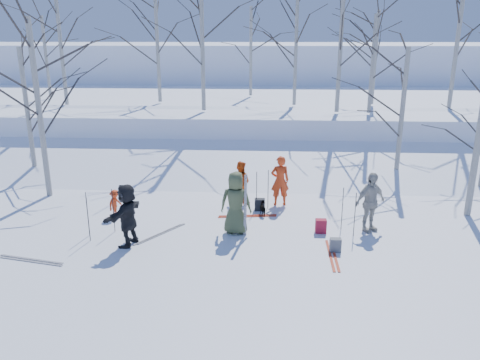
# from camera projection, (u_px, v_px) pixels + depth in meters

# --- Properties ---
(ground) EXTENTS (120.00, 120.00, 0.00)m
(ground) POSITION_uv_depth(u_px,v_px,m) (237.00, 238.00, 13.61)
(ground) COLOR white
(ground) RESTS_ON ground
(snow_ramp) EXTENTS (70.00, 9.49, 4.12)m
(snow_ramp) POSITION_uv_depth(u_px,v_px,m) (247.00, 168.00, 20.25)
(snow_ramp) COLOR white
(snow_ramp) RESTS_ON ground
(snow_plateau) EXTENTS (70.00, 18.00, 2.20)m
(snow_plateau) POSITION_uv_depth(u_px,v_px,m) (254.00, 113.00, 29.55)
(snow_plateau) COLOR white
(snow_plateau) RESTS_ON ground
(far_hill) EXTENTS (90.00, 30.00, 6.00)m
(far_hill) POSITION_uv_depth(u_px,v_px,m) (260.00, 73.00, 49.31)
(far_hill) COLOR white
(far_hill) RESTS_ON ground
(skier_olive_center) EXTENTS (0.96, 0.66, 1.88)m
(skier_olive_center) POSITION_uv_depth(u_px,v_px,m) (236.00, 203.00, 13.68)
(skier_olive_center) COLOR #455030
(skier_olive_center) RESTS_ON ground
(skier_red_north) EXTENTS (0.69, 0.50, 1.75)m
(skier_red_north) POSITION_uv_depth(u_px,v_px,m) (280.00, 181.00, 16.04)
(skier_red_north) COLOR red
(skier_red_north) RESTS_ON ground
(skier_redor_behind) EXTENTS (0.92, 0.85, 1.51)m
(skier_redor_behind) POSITION_uv_depth(u_px,v_px,m) (240.00, 182.00, 16.25)
(skier_redor_behind) COLOR #D64710
(skier_redor_behind) RESTS_ON ground
(skier_red_seated) EXTENTS (0.51, 0.66, 0.91)m
(skier_red_seated) POSITION_uv_depth(u_px,v_px,m) (115.00, 203.00, 15.09)
(skier_red_seated) COLOR red
(skier_red_seated) RESTS_ON ground
(skier_cream_east) EXTENTS (1.14, 0.93, 1.82)m
(skier_cream_east) POSITION_uv_depth(u_px,v_px,m) (370.00, 202.00, 13.84)
(skier_cream_east) COLOR beige
(skier_cream_east) RESTS_ON ground
(skier_grey_west) EXTENTS (0.95, 1.73, 1.78)m
(skier_grey_west) POSITION_uv_depth(u_px,v_px,m) (127.00, 215.00, 12.90)
(skier_grey_west) COLOR black
(skier_grey_west) RESTS_ON ground
(dog) EXTENTS (0.40, 0.59, 0.45)m
(dog) POSITION_uv_depth(u_px,v_px,m) (264.00, 209.00, 15.28)
(dog) COLOR black
(dog) RESTS_ON ground
(upright_ski_left) EXTENTS (0.11, 0.17, 1.90)m
(upright_ski_left) POSITION_uv_depth(u_px,v_px,m) (245.00, 206.00, 13.45)
(upright_ski_left) COLOR silver
(upright_ski_left) RESTS_ON ground
(upright_ski_right) EXTENTS (0.09, 0.23, 1.89)m
(upright_ski_right) POSITION_uv_depth(u_px,v_px,m) (245.00, 206.00, 13.42)
(upright_ski_right) COLOR silver
(upright_ski_right) RESTS_ON ground
(ski_pair_a) EXTENTS (0.97, 1.98, 0.02)m
(ski_pair_a) POSITION_uv_depth(u_px,v_px,m) (31.00, 260.00, 12.20)
(ski_pair_a) COLOR silver
(ski_pair_a) RESTS_ON ground
(ski_pair_b) EXTENTS (0.26, 1.91, 0.02)m
(ski_pair_b) POSITION_uv_depth(u_px,v_px,m) (332.00, 255.00, 12.49)
(ski_pair_b) COLOR #B33119
(ski_pair_b) RESTS_ON ground
(ski_pair_c) EXTENTS (0.67, 1.95, 0.02)m
(ski_pair_c) POSITION_uv_depth(u_px,v_px,m) (247.00, 216.00, 15.23)
(ski_pair_c) COLOR #B33119
(ski_pair_c) RESTS_ON ground
(ski_pair_d) EXTENTS (1.96, 2.09, 0.02)m
(ski_pair_d) POSITION_uv_depth(u_px,v_px,m) (160.00, 234.00, 13.84)
(ski_pair_d) COLOR silver
(ski_pair_d) RESTS_ON ground
(ski_pole_a) EXTENTS (0.02, 0.02, 1.34)m
(ski_pole_a) POSITION_uv_depth(u_px,v_px,m) (113.00, 211.00, 13.84)
(ski_pole_a) COLOR black
(ski_pole_a) RESTS_ON ground
(ski_pole_b) EXTENTS (0.02, 0.02, 1.34)m
(ski_pole_b) POSITION_uv_depth(u_px,v_px,m) (355.00, 215.00, 13.51)
(ski_pole_b) COLOR black
(ski_pole_b) RESTS_ON ground
(ski_pole_c) EXTENTS (0.02, 0.02, 1.34)m
(ski_pole_c) POSITION_uv_depth(u_px,v_px,m) (88.00, 214.00, 13.57)
(ski_pole_c) COLOR black
(ski_pole_c) RESTS_ON ground
(ski_pole_d) EXTENTS (0.02, 0.02, 1.34)m
(ski_pole_d) POSITION_uv_depth(u_px,v_px,m) (342.00, 209.00, 13.97)
(ski_pole_d) COLOR black
(ski_pole_d) RESTS_ON ground
(ski_pole_e) EXTENTS (0.02, 0.02, 1.34)m
(ski_pole_e) POSITION_uv_depth(u_px,v_px,m) (268.00, 189.00, 15.80)
(ski_pole_e) COLOR black
(ski_pole_e) RESTS_ON ground
(ski_pole_f) EXTENTS (0.02, 0.02, 1.34)m
(ski_pole_f) POSITION_uv_depth(u_px,v_px,m) (257.00, 191.00, 15.59)
(ski_pole_f) COLOR black
(ski_pole_f) RESTS_ON ground
(ski_pole_g) EXTENTS (0.02, 0.02, 1.34)m
(ski_pole_g) POSITION_uv_depth(u_px,v_px,m) (88.00, 219.00, 13.21)
(ski_pole_g) COLOR black
(ski_pole_g) RESTS_ON ground
(backpack_red) EXTENTS (0.32, 0.22, 0.42)m
(backpack_red) POSITION_uv_depth(u_px,v_px,m) (321.00, 226.00, 13.90)
(backpack_red) COLOR maroon
(backpack_red) RESTS_ON ground
(backpack_grey) EXTENTS (0.30, 0.20, 0.38)m
(backpack_grey) POSITION_uv_depth(u_px,v_px,m) (335.00, 245.00, 12.67)
(backpack_grey) COLOR #575A5F
(backpack_grey) RESTS_ON ground
(backpack_dark) EXTENTS (0.34, 0.24, 0.40)m
(backpack_dark) POSITION_uv_depth(u_px,v_px,m) (260.00, 205.00, 15.72)
(backpack_dark) COLOR black
(backpack_dark) RESTS_ON ground
(birch_plateau_a) EXTENTS (4.78, 4.78, 5.97)m
(birch_plateau_a) POSITION_uv_depth(u_px,v_px,m) (340.00, 47.00, 21.35)
(birch_plateau_a) COLOR silver
(birch_plateau_a) RESTS_ON snow_plateau
(birch_plateau_b) EXTENTS (4.49, 4.49, 5.55)m
(birch_plateau_b) POSITION_uv_depth(u_px,v_px,m) (61.00, 50.00, 23.77)
(birch_plateau_b) COLOR silver
(birch_plateau_b) RESTS_ON snow_plateau
(birch_plateau_c) EXTENTS (4.80, 4.80, 6.00)m
(birch_plateau_c) POSITION_uv_depth(u_px,v_px,m) (202.00, 46.00, 21.89)
(birch_plateau_c) COLOR silver
(birch_plateau_c) RESTS_ON snow_plateau
(birch_plateau_d) EXTENTS (3.69, 3.69, 4.41)m
(birch_plateau_d) POSITION_uv_depth(u_px,v_px,m) (372.00, 64.00, 21.32)
(birch_plateau_d) COLOR silver
(birch_plateau_d) RESTS_ON snow_plateau
(birch_plateau_e) EXTENTS (4.23, 4.23, 5.19)m
(birch_plateau_e) POSITION_uv_depth(u_px,v_px,m) (296.00, 54.00, 23.81)
(birch_plateau_e) COLOR silver
(birch_plateau_e) RESTS_ON snow_plateau
(birch_plateau_f) EXTENTS (5.29, 5.29, 6.70)m
(birch_plateau_f) POSITION_uv_depth(u_px,v_px,m) (458.00, 38.00, 22.44)
(birch_plateau_f) COLOR silver
(birch_plateau_f) RESTS_ON snow_plateau
(birch_plateau_g) EXTENTS (3.90, 3.90, 4.72)m
(birch_plateau_g) POSITION_uv_depth(u_px,v_px,m) (375.00, 58.00, 24.12)
(birch_plateau_g) COLOR silver
(birch_plateau_g) RESTS_ON snow_plateau
(birch_plateau_h) EXTENTS (4.20, 4.20, 5.14)m
(birch_plateau_h) POSITION_uv_depth(u_px,v_px,m) (251.00, 52.00, 27.87)
(birch_plateau_h) COLOR silver
(birch_plateau_h) RESTS_ON snow_plateau
(birch_plateau_j) EXTENTS (3.80, 3.80, 4.57)m
(birch_plateau_j) POSITION_uv_depth(u_px,v_px,m) (46.00, 57.00, 27.04)
(birch_plateau_j) COLOR silver
(birch_plateau_j) RESTS_ON snow_plateau
(birch_plateau_k) EXTENTS (4.56, 4.56, 5.65)m
(birch_plateau_k) POSITION_uv_depth(u_px,v_px,m) (158.00, 48.00, 24.94)
(birch_plateau_k) COLOR silver
(birch_plateau_k) RESTS_ON snow_plateau
(birch_edge_a) EXTENTS (4.99, 4.99, 6.27)m
(birch_edge_a) POSITION_uv_depth(u_px,v_px,m) (39.00, 111.00, 16.34)
(birch_edge_a) COLOR silver
(birch_edge_a) RESTS_ON ground
(birch_edge_d) EXTENTS (4.27, 4.27, 5.25)m
(birch_edge_d) POSITION_uv_depth(u_px,v_px,m) (28.00, 114.00, 18.75)
(birch_edge_d) COLOR silver
(birch_edge_d) RESTS_ON ground
(birch_edge_e) EXTENTS (4.28, 4.28, 5.26)m
(birch_edge_e) POSITION_uv_depth(u_px,v_px,m) (402.00, 117.00, 18.13)
(birch_edge_e) COLOR silver
(birch_edge_e) RESTS_ON ground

